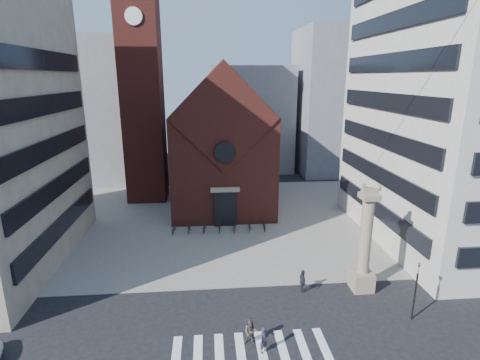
% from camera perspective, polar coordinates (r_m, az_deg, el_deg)
% --- Properties ---
extents(ground, '(120.00, 120.00, 0.00)m').
position_cam_1_polar(ground, '(27.60, -0.31, -20.48)').
color(ground, black).
rests_on(ground, ground).
extents(piazza, '(46.00, 30.00, 0.05)m').
position_cam_1_polar(piazza, '(44.37, -2.37, -5.95)').
color(piazza, gray).
rests_on(piazza, ground).
extents(zebra_crossing, '(10.20, 3.20, 0.01)m').
position_cam_1_polar(zebra_crossing, '(25.29, 1.68, -24.37)').
color(zebra_crossing, white).
rests_on(zebra_crossing, ground).
extents(church, '(12.00, 16.65, 18.00)m').
position_cam_1_polar(church, '(48.06, -2.82, 5.58)').
color(church, maroon).
rests_on(church, ground).
extents(campanile, '(5.50, 5.50, 31.20)m').
position_cam_1_polar(campanile, '(50.94, -14.77, 14.43)').
color(campanile, maroon).
rests_on(campanile, ground).
extents(bg_block_left, '(16.00, 14.00, 22.00)m').
position_cam_1_polar(bg_block_left, '(65.08, -21.59, 9.79)').
color(bg_block_left, gray).
rests_on(bg_block_left, ground).
extents(bg_block_mid, '(14.00, 12.00, 18.00)m').
position_cam_1_polar(bg_block_mid, '(68.12, 1.58, 9.36)').
color(bg_block_mid, gray).
rests_on(bg_block_mid, ground).
extents(bg_block_right, '(16.00, 14.00, 24.00)m').
position_cam_1_polar(bg_block_right, '(68.69, 15.55, 11.38)').
color(bg_block_right, gray).
rests_on(bg_block_right, ground).
extents(lion_column, '(1.63, 1.60, 8.68)m').
position_cam_1_polar(lion_column, '(30.69, 18.45, -9.94)').
color(lion_column, gray).
rests_on(lion_column, ground).
extents(traffic_light, '(0.13, 0.16, 4.30)m').
position_cam_1_polar(traffic_light, '(28.95, 25.18, -14.89)').
color(traffic_light, black).
rests_on(traffic_light, ground).
extents(pedestrian_0, '(0.74, 0.72, 1.71)m').
position_cam_1_polar(pedestrian_0, '(24.60, 3.68, -23.16)').
color(pedestrian_0, '#2E2838').
rests_on(pedestrian_0, ground).
extents(pedestrian_1, '(0.99, 0.85, 1.77)m').
position_cam_1_polar(pedestrian_1, '(25.13, 1.65, -22.11)').
color(pedestrian_1, '#534742').
rests_on(pedestrian_1, ground).
extents(pedestrian_2, '(0.56, 1.13, 1.87)m').
position_cam_1_polar(pedestrian_2, '(30.37, 9.51, -14.96)').
color(pedestrian_2, '#26272E').
rests_on(pedestrian_2, ground).
extents(scooter_0, '(0.81, 1.94, 0.99)m').
position_cam_1_polar(scooter_0, '(40.92, -10.05, -7.30)').
color(scooter_0, black).
rests_on(scooter_0, piazza).
extents(scooter_1, '(0.67, 1.87, 1.10)m').
position_cam_1_polar(scooter_1, '(40.78, -7.75, -7.20)').
color(scooter_1, black).
rests_on(scooter_1, piazza).
extents(scooter_2, '(0.81, 1.94, 0.99)m').
position_cam_1_polar(scooter_2, '(40.75, -5.44, -7.22)').
color(scooter_2, black).
rests_on(scooter_2, piazza).
extents(scooter_3, '(0.67, 1.87, 1.10)m').
position_cam_1_polar(scooter_3, '(40.74, -3.13, -7.09)').
color(scooter_3, black).
rests_on(scooter_3, piazza).
extents(scooter_4, '(0.81, 1.94, 0.99)m').
position_cam_1_polar(scooter_4, '(40.84, -0.83, -7.10)').
color(scooter_4, black).
rests_on(scooter_4, piazza).
extents(scooter_5, '(0.67, 1.87, 1.10)m').
position_cam_1_polar(scooter_5, '(40.96, 1.47, -6.95)').
color(scooter_5, black).
rests_on(scooter_5, piazza).
extents(scooter_6, '(0.81, 1.94, 0.99)m').
position_cam_1_polar(scooter_6, '(41.19, 3.74, -6.93)').
color(scooter_6, black).
rests_on(scooter_6, piazza).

